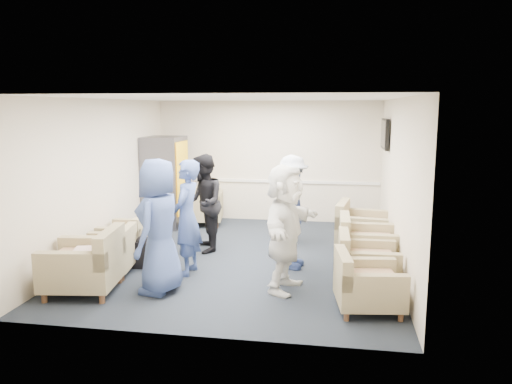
% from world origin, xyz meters
% --- Properties ---
extents(floor, '(6.00, 6.00, 0.00)m').
position_xyz_m(floor, '(0.00, 0.00, 0.00)').
color(floor, black).
rests_on(floor, ground).
extents(ceiling, '(6.00, 6.00, 0.00)m').
position_xyz_m(ceiling, '(0.00, 0.00, 2.70)').
color(ceiling, silver).
rests_on(ceiling, back_wall).
extents(back_wall, '(5.00, 0.02, 2.70)m').
position_xyz_m(back_wall, '(0.00, 3.00, 1.35)').
color(back_wall, beige).
rests_on(back_wall, floor).
extents(front_wall, '(5.00, 0.02, 2.70)m').
position_xyz_m(front_wall, '(0.00, -3.00, 1.35)').
color(front_wall, beige).
rests_on(front_wall, floor).
extents(left_wall, '(0.02, 6.00, 2.70)m').
position_xyz_m(left_wall, '(-2.50, 0.00, 1.35)').
color(left_wall, beige).
rests_on(left_wall, floor).
extents(right_wall, '(0.02, 6.00, 2.70)m').
position_xyz_m(right_wall, '(2.50, 0.00, 1.35)').
color(right_wall, beige).
rests_on(right_wall, floor).
extents(chair_rail, '(4.98, 0.04, 0.06)m').
position_xyz_m(chair_rail, '(0.00, 2.98, 0.90)').
color(chair_rail, silver).
rests_on(chair_rail, back_wall).
extents(tv, '(0.10, 1.00, 0.58)m').
position_xyz_m(tv, '(2.44, 1.80, 2.05)').
color(tv, black).
rests_on(tv, right_wall).
extents(armchair_left_near, '(1.07, 1.07, 0.76)m').
position_xyz_m(armchair_left_near, '(-1.84, -1.92, 0.38)').
color(armchair_left_near, '#8C7E5A').
rests_on(armchair_left_near, floor).
extents(armchair_left_mid, '(0.90, 0.90, 0.63)m').
position_xyz_m(armchair_left_mid, '(-1.89, -1.12, 0.31)').
color(armchair_left_mid, '#8C7E5A').
rests_on(armchair_left_mid, floor).
extents(armchair_left_far, '(0.79, 0.79, 0.63)m').
position_xyz_m(armchair_left_far, '(-1.98, -0.18, 0.31)').
color(armchair_left_far, '#8C7E5A').
rests_on(armchair_left_far, floor).
extents(armchair_right_near, '(0.91, 0.91, 0.64)m').
position_xyz_m(armchair_right_near, '(1.93, -1.94, 0.32)').
color(armchair_right_near, '#8C7E5A').
rests_on(armchair_right_near, floor).
extents(armchair_right_midnear, '(0.85, 0.85, 0.67)m').
position_xyz_m(armchair_right_midnear, '(1.97, -1.07, 0.33)').
color(armchair_right_midnear, '#8C7E5A').
rests_on(armchair_right_midnear, floor).
extents(armchair_right_midfar, '(0.91, 0.91, 0.72)m').
position_xyz_m(armchair_right_midfar, '(2.01, -0.21, 0.36)').
color(armchair_right_midfar, '#8C7E5A').
rests_on(armchair_right_midfar, floor).
extents(armchair_right_far, '(1.04, 1.04, 0.73)m').
position_xyz_m(armchair_right_far, '(1.98, 0.91, 0.36)').
color(armchair_right_far, '#8C7E5A').
rests_on(armchair_right_far, floor).
extents(armchair_corner, '(1.09, 1.09, 0.76)m').
position_xyz_m(armchair_corner, '(-1.40, 2.28, 0.38)').
color(armchair_corner, '#8C7E5A').
rests_on(armchair_corner, floor).
extents(vending_machine, '(0.79, 0.92, 1.94)m').
position_xyz_m(vending_machine, '(-2.09, 2.04, 0.97)').
color(vending_machine, '#54535B').
rests_on(vending_machine, floor).
extents(backpack, '(0.32, 0.23, 0.53)m').
position_xyz_m(backpack, '(-1.50, -0.75, 0.27)').
color(backpack, black).
rests_on(backpack, floor).
extents(pillow, '(0.40, 0.47, 0.12)m').
position_xyz_m(pillow, '(-1.86, -1.93, 0.56)').
color(pillow, beige).
rests_on(pillow, armchair_left_near).
extents(person_front_left, '(0.71, 0.99, 1.88)m').
position_xyz_m(person_front_left, '(-0.85, -1.72, 0.94)').
color(person_front_left, '#3A4F8D').
rests_on(person_front_left, floor).
extents(person_mid_left, '(0.45, 0.66, 1.78)m').
position_xyz_m(person_mid_left, '(-0.70, -0.92, 0.89)').
color(person_mid_left, '#3A4F8D').
rests_on(person_mid_left, floor).
extents(person_back_left, '(0.90, 1.02, 1.75)m').
position_xyz_m(person_back_left, '(-0.78, 0.32, 0.87)').
color(person_back_left, black).
rests_on(person_back_left, floor).
extents(person_back_right, '(0.94, 1.23, 1.68)m').
position_xyz_m(person_back_right, '(0.72, 1.11, 0.84)').
color(person_back_right, silver).
rests_on(person_back_right, floor).
extents(person_mid_right, '(0.50, 0.98, 1.60)m').
position_xyz_m(person_mid_right, '(0.85, -0.36, 0.80)').
color(person_mid_right, '#3A4F8D').
rests_on(person_mid_right, floor).
extents(person_front_right, '(0.87, 1.74, 1.79)m').
position_xyz_m(person_front_right, '(0.86, -1.38, 0.90)').
color(person_front_right, white).
rests_on(person_front_right, floor).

